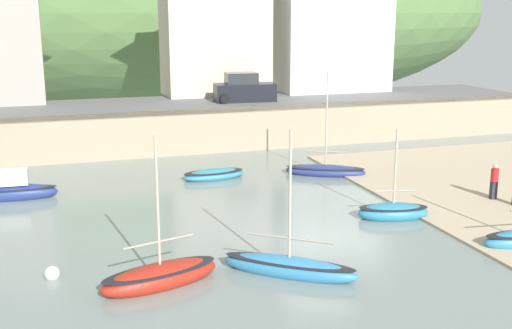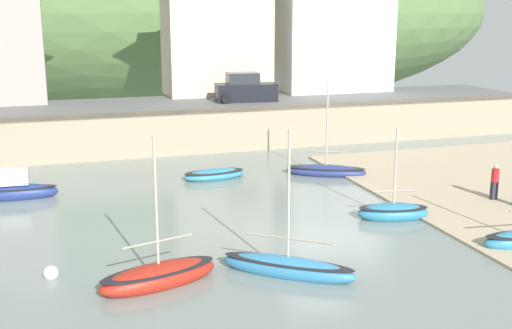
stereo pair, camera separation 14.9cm
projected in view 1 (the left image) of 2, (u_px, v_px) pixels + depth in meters
name	position (u px, v px, depth m)	size (l,w,h in m)	color
quay_seawall	(206.00, 127.00, 39.59)	(48.00, 9.40, 2.40)	gray
hillside_backdrop	(170.00, 13.00, 74.34)	(80.00, 44.00, 23.63)	#51733F
waterfront_building_centre	(215.00, 23.00, 46.06)	(7.78, 4.55, 10.17)	beige
waterfront_building_right	(329.00, 15.00, 48.64)	(8.63, 5.79, 11.28)	silver
sailboat_white_hull	(14.00, 191.00, 28.91)	(3.89, 1.24, 1.58)	navy
motorboat_with_cabin	(160.00, 276.00, 19.78)	(4.09, 2.28, 4.93)	#A02417
dinghy_open_wooden	(393.00, 212.00, 26.24)	(3.14, 1.89, 3.93)	teal
sailboat_nearest_shore	(325.00, 170.00, 33.27)	(4.28, 3.05, 5.55)	navy
sailboat_far_left	(289.00, 267.00, 20.54)	(4.14, 3.53, 4.96)	teal
sailboat_blue_trim	(214.00, 175.00, 32.57)	(3.34, 1.61, 0.63)	teal
parked_car_near_slipway	(244.00, 89.00, 43.16)	(4.23, 2.06, 1.95)	black
person_on_slipway	(494.00, 180.00, 28.46)	(0.34, 0.34, 1.62)	#282833
mooring_buoy	(52.00, 274.00, 20.33)	(0.49, 0.49, 0.49)	silver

